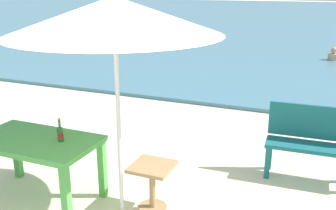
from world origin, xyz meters
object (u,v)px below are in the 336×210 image
patio_umbrella (114,16)px  side_table_wood (152,180)px  picnic_table_green (36,148)px  beer_bottle_amber (60,133)px  swimmer_person (334,55)px  bench_teal_center (316,139)px

patio_umbrella → side_table_wood: size_ratio=4.26×
picnic_table_green → beer_bottle_amber: beer_bottle_amber is taller
picnic_table_green → side_table_wood: (1.29, 0.32, -0.30)m
picnic_table_green → patio_umbrella: (1.00, 0.14, 1.47)m
side_table_wood → swimmer_person: size_ratio=1.32×
beer_bottle_amber → side_table_wood: beer_bottle_amber is taller
swimmer_person → patio_umbrella: bearing=-101.7°
beer_bottle_amber → patio_umbrella: (0.69, 0.08, 1.26)m
swimmer_person → bench_teal_center: bearing=-91.3°
beer_bottle_amber → bench_teal_center: 3.11m
picnic_table_green → bench_teal_center: 3.39m
swimmer_person → picnic_table_green: bearing=-106.8°
beer_bottle_amber → patio_umbrella: size_ratio=0.12×
picnic_table_green → swimmer_person: 10.63m
beer_bottle_amber → swimmer_person: bearing=74.7°
side_table_wood → bench_teal_center: bearing=42.5°
patio_umbrella → side_table_wood: 1.80m
picnic_table_green → beer_bottle_amber: bearing=10.2°
patio_umbrella → side_table_wood: bearing=31.6°
bench_teal_center → beer_bottle_amber: bearing=-146.2°
beer_bottle_amber → bench_teal_center: bearing=33.8°
side_table_wood → patio_umbrella: bearing=-148.4°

